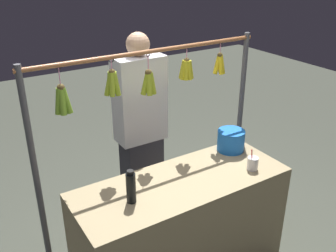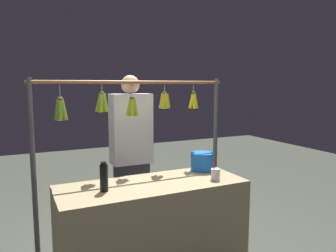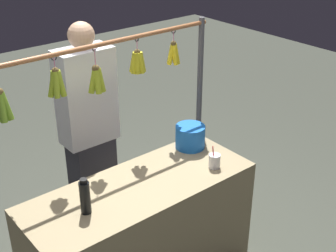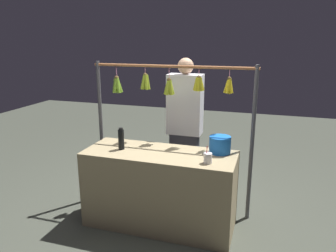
# 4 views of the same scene
# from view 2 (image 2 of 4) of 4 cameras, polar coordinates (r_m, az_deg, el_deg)

# --- Properties ---
(market_counter) EXTENTS (1.61, 0.62, 0.85)m
(market_counter) POSITION_cam_2_polar(r_m,az_deg,el_deg) (2.97, -2.72, -17.87)
(market_counter) COLOR tan
(market_counter) RESTS_ON ground
(display_rack) EXTENTS (1.90, 0.13, 1.75)m
(display_rack) POSITION_cam_2_polar(r_m,az_deg,el_deg) (3.10, -6.45, -0.67)
(display_rack) COLOR #4C4C51
(display_rack) RESTS_ON ground
(water_bottle) EXTENTS (0.06, 0.06, 0.24)m
(water_bottle) POSITION_cam_2_polar(r_m,az_deg,el_deg) (2.63, -11.25, -8.88)
(water_bottle) COLOR black
(water_bottle) RESTS_ON market_counter
(blue_bucket) EXTENTS (0.22, 0.22, 0.18)m
(blue_bucket) POSITION_cam_2_polar(r_m,az_deg,el_deg) (3.21, 6.06, -6.25)
(blue_bucket) COLOR blue
(blue_bucket) RESTS_ON market_counter
(drink_cup) EXTENTS (0.08, 0.08, 0.17)m
(drink_cup) POSITION_cam_2_polar(r_m,az_deg,el_deg) (2.92, 8.38, -8.44)
(drink_cup) COLOR silver
(drink_cup) RESTS_ON market_counter
(vendor_person) EXTENTS (0.42, 0.23, 1.78)m
(vendor_person) POSITION_cam_2_polar(r_m,az_deg,el_deg) (3.52, -6.49, -5.93)
(vendor_person) COLOR #2D2D38
(vendor_person) RESTS_ON ground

